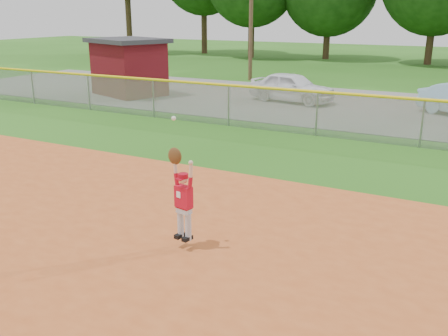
{
  "coord_description": "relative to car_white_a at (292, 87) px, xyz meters",
  "views": [
    {
      "loc": [
        4.9,
        -6.07,
        4.05
      ],
      "look_at": [
        0.55,
        2.23,
        1.1
      ],
      "focal_mm": 40.0,
      "sensor_mm": 36.0,
      "label": 1
    }
  ],
  "objects": [
    {
      "name": "ground",
      "position": [
        3.02,
        -15.8,
        -0.71
      ],
      "size": [
        120.0,
        120.0,
        0.0
      ],
      "primitive_type": "plane",
      "color": "#255D15",
      "rests_on": "ground"
    },
    {
      "name": "parking_strip",
      "position": [
        3.02,
        0.2,
        -0.69
      ],
      "size": [
        44.0,
        10.0,
        0.03
      ],
      "primitive_type": "cube",
      "color": "slate",
      "rests_on": "ground"
    },
    {
      "name": "car_white_a",
      "position": [
        0.0,
        0.0,
        0.0
      ],
      "size": [
        4.17,
        2.2,
        1.35
      ],
      "primitive_type": "imported",
      "rotation": [
        0.0,
        0.0,
        1.41
      ],
      "color": "white",
      "rests_on": "parking_strip"
    },
    {
      "name": "utility_shed",
      "position": [
        -7.98,
        -1.75,
        0.71
      ],
      "size": [
        4.47,
        3.98,
        2.78
      ],
      "color": "#510B10",
      "rests_on": "ground"
    },
    {
      "name": "outfield_fence",
      "position": [
        3.02,
        -5.8,
        0.18
      ],
      "size": [
        40.06,
        0.1,
        1.55
      ],
      "color": "gray",
      "rests_on": "ground"
    },
    {
      "name": "ballplayer",
      "position": [
        3.55,
        -15.07,
        0.32
      ],
      "size": [
        0.54,
        0.27,
        2.17
      ],
      "color": "silver",
      "rests_on": "ground"
    }
  ]
}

